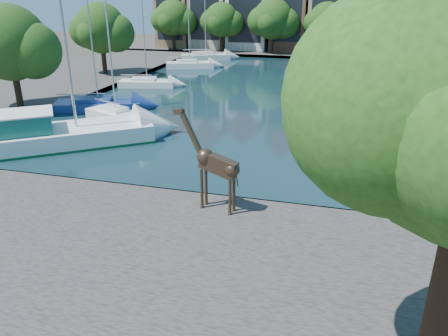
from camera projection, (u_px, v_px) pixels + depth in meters
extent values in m
plane|color=#38332B|center=(228.00, 204.00, 21.03)|extent=(160.00, 160.00, 0.00)
cube|color=black|center=(289.00, 95.00, 42.48)|extent=(38.00, 50.00, 0.08)
cube|color=#4C4742|center=(176.00, 290.00, 14.67)|extent=(50.00, 14.00, 0.50)
cube|color=#4C4742|center=(313.00, 51.00, 71.01)|extent=(60.00, 16.00, 0.50)
cube|color=#4C4742|center=(63.00, 81.00, 48.32)|extent=(14.00, 52.00, 0.50)
cylinder|color=#332114|center=(448.00, 290.00, 9.97)|extent=(0.80, 0.80, 5.50)
sphere|color=#214614|center=(397.00, 102.00, 8.38)|extent=(4.48, 4.48, 4.48)
cube|color=#896A4B|center=(179.00, 12.00, 74.28)|extent=(5.39, 9.00, 11.00)
cube|color=black|center=(169.00, 13.00, 70.27)|extent=(4.40, 0.05, 8.25)
cube|color=#C5B197|center=(213.00, 8.00, 72.58)|extent=(5.88, 9.00, 12.50)
cube|color=black|center=(205.00, 9.00, 68.57)|extent=(4.80, 0.05, 9.38)
cube|color=white|center=(251.00, 15.00, 71.41)|extent=(6.37, 9.00, 10.50)
cube|color=black|center=(245.00, 16.00, 67.41)|extent=(5.20, 0.05, 7.88)
cube|color=brown|center=(291.00, 7.00, 69.40)|extent=(5.39, 9.00, 13.00)
cube|color=black|center=(287.00, 8.00, 65.39)|extent=(4.40, 0.05, 9.75)
cube|color=tan|center=(329.00, 12.00, 68.26)|extent=(5.88, 9.00, 11.50)
cube|color=black|center=(328.00, 14.00, 64.26)|extent=(4.80, 0.05, 8.62)
cube|color=beige|center=(373.00, 11.00, 66.63)|extent=(6.37, 9.00, 12.00)
cube|color=black|center=(374.00, 13.00, 62.62)|extent=(5.20, 0.05, 9.00)
cube|color=#875E41|center=(417.00, 17.00, 65.37)|extent=(5.39, 9.00, 10.50)
cube|color=black|center=(422.00, 19.00, 61.37)|extent=(4.40, 0.05, 7.88)
cylinder|color=#332114|center=(174.00, 39.00, 70.61)|extent=(0.50, 0.50, 3.20)
sphere|color=#204012|center=(173.00, 18.00, 69.36)|extent=(5.60, 5.60, 5.60)
sphere|color=#204012|center=(184.00, 22.00, 69.44)|extent=(4.20, 4.20, 4.20)
sphere|color=#204012|center=(163.00, 20.00, 69.47)|extent=(3.92, 3.92, 3.92)
cylinder|color=#332114|center=(221.00, 41.00, 68.71)|extent=(0.50, 0.50, 3.20)
sphere|color=#204012|center=(221.00, 20.00, 67.51)|extent=(5.20, 5.20, 5.20)
sphere|color=#204012|center=(232.00, 23.00, 67.61)|extent=(3.90, 3.90, 3.90)
sphere|color=#204012|center=(212.00, 21.00, 67.59)|extent=(3.64, 3.64, 3.64)
cylinder|color=#332114|center=(272.00, 42.00, 66.82)|extent=(0.50, 0.50, 3.20)
sphere|color=#204012|center=(273.00, 19.00, 65.52)|extent=(6.00, 6.00, 6.00)
sphere|color=#204012|center=(285.00, 23.00, 65.59)|extent=(4.50, 4.50, 4.50)
sphere|color=#204012|center=(261.00, 21.00, 65.67)|extent=(4.20, 4.20, 4.20)
cylinder|color=#332114|center=(325.00, 44.00, 64.92)|extent=(0.50, 0.50, 3.20)
sphere|color=#204012|center=(327.00, 21.00, 63.70)|extent=(5.40, 5.40, 5.40)
sphere|color=#204012|center=(338.00, 25.00, 63.79)|extent=(4.05, 4.05, 4.05)
sphere|color=#204012|center=(316.00, 23.00, 63.79)|extent=(3.78, 3.78, 3.78)
cylinder|color=#332114|center=(381.00, 45.00, 63.02)|extent=(0.50, 0.50, 3.20)
sphere|color=#204012|center=(385.00, 21.00, 61.76)|extent=(5.80, 5.80, 5.80)
sphere|color=#204012|center=(397.00, 25.00, 61.83)|extent=(4.35, 4.35, 4.35)
sphere|color=#204012|center=(373.00, 23.00, 61.89)|extent=(4.06, 4.06, 4.06)
cylinder|color=#332114|center=(441.00, 47.00, 61.13)|extent=(0.50, 0.50, 3.20)
sphere|color=#204012|center=(446.00, 23.00, 59.93)|extent=(5.20, 5.20, 5.20)
sphere|color=#204012|center=(435.00, 25.00, 60.01)|extent=(3.64, 3.64, 3.64)
cylinder|color=#332114|center=(17.00, 86.00, 35.90)|extent=(0.54, 0.54, 3.40)
sphere|color=#204012|center=(9.00, 43.00, 34.57)|extent=(6.00, 6.00, 6.00)
sphere|color=#204012|center=(33.00, 51.00, 34.64)|extent=(4.50, 4.50, 4.50)
cylinder|color=#332114|center=(104.00, 58.00, 50.45)|extent=(0.54, 0.54, 3.40)
sphere|color=#204012|center=(101.00, 28.00, 49.16)|extent=(5.60, 5.60, 5.60)
sphere|color=#204012|center=(116.00, 33.00, 49.25)|extent=(4.20, 4.20, 4.20)
sphere|color=#204012|center=(87.00, 30.00, 49.28)|extent=(3.92, 3.92, 3.92)
cylinder|color=#3D2C1E|center=(202.00, 189.00, 19.32)|extent=(0.14, 0.14, 1.83)
cylinder|color=#3D2C1E|center=(206.00, 186.00, 19.63)|extent=(0.14, 0.14, 1.83)
cylinder|color=#3D2C1E|center=(230.00, 195.00, 18.72)|extent=(0.14, 0.14, 1.83)
cylinder|color=#3D2C1E|center=(234.00, 192.00, 19.04)|extent=(0.14, 0.14, 1.83)
cube|color=#3D2C1E|center=(218.00, 165.00, 18.69)|extent=(1.84, 0.85, 1.07)
cylinder|color=#3D2C1E|center=(192.00, 134.00, 18.79)|extent=(1.20, 0.51, 1.90)
cube|color=#3D2C1E|center=(179.00, 111.00, 18.71)|extent=(0.53, 0.26, 0.29)
cube|color=white|center=(54.00, 136.00, 28.36)|extent=(12.21, 10.39, 1.45)
cube|color=#155F53|center=(14.00, 125.00, 27.24)|extent=(5.18, 4.84, 1.34)
cylinder|color=#B2B2B7|center=(65.00, 40.00, 26.60)|extent=(0.18, 0.18, 11.14)
cube|color=white|center=(116.00, 114.00, 34.06)|extent=(5.59, 3.69, 0.95)
cube|color=white|center=(116.00, 110.00, 33.94)|extent=(2.63, 2.07, 0.53)
cylinder|color=#B2B2B7|center=(110.00, 47.00, 32.11)|extent=(0.13, 0.13, 9.74)
cube|color=navy|center=(99.00, 104.00, 37.07)|extent=(7.61, 4.74, 0.96)
cube|color=navy|center=(98.00, 101.00, 36.95)|extent=(3.55, 2.70, 0.53)
cylinder|color=#B2B2B7|center=(91.00, 33.00, 34.85)|extent=(0.13, 0.13, 11.17)
cube|color=white|center=(147.00, 83.00, 46.01)|extent=(6.11, 3.19, 0.84)
cube|color=white|center=(147.00, 80.00, 45.91)|extent=(2.79, 1.92, 0.47)
cylinder|color=#B2B2B7|center=(144.00, 37.00, 44.25)|extent=(0.11, 0.11, 8.84)
cube|color=white|center=(190.00, 64.00, 56.92)|extent=(6.46, 4.10, 0.97)
cube|color=white|center=(190.00, 62.00, 56.79)|extent=(3.02, 2.32, 0.54)
cylinder|color=#B2B2B7|center=(189.00, 28.00, 55.21)|extent=(0.13, 0.13, 8.44)
cube|color=silver|center=(206.00, 56.00, 63.62)|extent=(7.39, 4.97, 1.02)
cube|color=silver|center=(206.00, 54.00, 63.49)|extent=(3.48, 2.77, 0.57)
cylinder|color=#B2B2B7|center=(205.00, 18.00, 61.60)|extent=(0.14, 0.14, 10.05)
cube|color=navy|center=(432.00, 112.00, 34.75)|extent=(7.05, 2.69, 0.93)
cube|color=navy|center=(433.00, 108.00, 34.63)|extent=(3.11, 1.82, 0.52)
cylinder|color=#B2B2B7|center=(444.00, 45.00, 32.79)|extent=(0.12, 0.12, 9.83)
cube|color=silver|center=(421.00, 97.00, 39.80)|extent=(5.19, 2.56, 0.86)
cube|color=silver|center=(422.00, 94.00, 39.69)|extent=(2.35, 1.57, 0.48)
cylinder|color=#B2B2B7|center=(430.00, 44.00, 38.03)|extent=(0.11, 0.11, 8.85)
cube|color=white|center=(429.00, 71.00, 52.52)|extent=(5.30, 3.10, 0.87)
cube|color=white|center=(430.00, 68.00, 52.41)|extent=(2.45, 1.80, 0.49)
cylinder|color=#B2B2B7|center=(436.00, 31.00, 50.80)|extent=(0.12, 0.12, 8.61)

